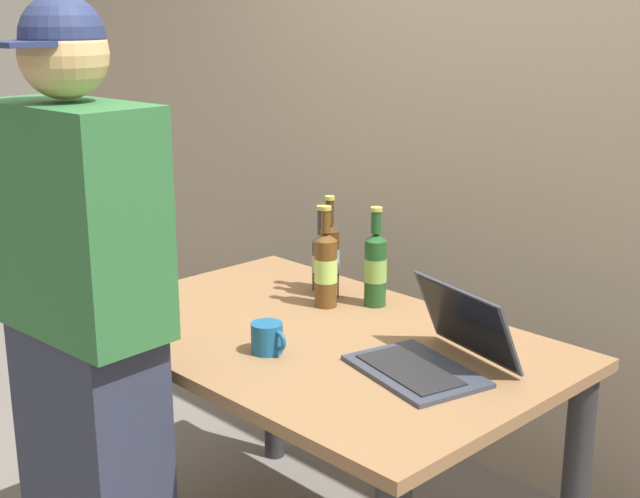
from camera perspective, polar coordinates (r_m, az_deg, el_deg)
The scene contains 9 objects.
desk at distance 2.50m, azimuth -0.27°, elevation -8.35°, with size 1.37×0.88×0.77m.
laptop at distance 2.23m, azimuth 7.54°, elevation -6.68°, with size 0.41×0.39×0.21m.
beer_bottle_brown at distance 2.72m, azimuth 0.63°, elevation -0.59°, with size 0.06×0.06×0.33m.
beer_bottle_dark at distance 2.65m, azimuth 3.66°, elevation -1.17°, with size 0.07×0.07×0.31m.
beer_bottle_green at distance 2.64m, azimuth 0.39°, elevation -1.22°, with size 0.07×0.07×0.31m.
beer_bottle_amber at distance 2.80m, azimuth 0.14°, elevation -0.65°, with size 0.07×0.07×0.28m.
person_figure at distance 2.24m, azimuth -15.10°, elevation -6.14°, with size 0.47×0.31×1.69m.
coffee_mug at distance 2.31m, azimuth -3.46°, elevation -5.83°, with size 0.12×0.08×0.08m.
back_wall at distance 3.04m, azimuth 12.69°, elevation 8.44°, with size 6.00×0.10×2.60m, color tan.
Camera 1 is at (1.65, -1.59, 1.65)m, focal length 48.82 mm.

